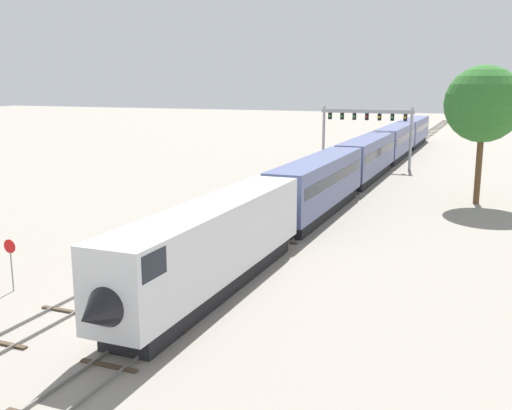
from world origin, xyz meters
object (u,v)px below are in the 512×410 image
(passenger_train, at_px, (368,157))
(signal_gantry, at_px, (367,122))
(stop_sign, at_px, (11,258))
(trackside_tree_left, at_px, (483,104))

(passenger_train, bearing_deg, signal_gantry, 103.39)
(passenger_train, height_order, stop_sign, passenger_train)
(signal_gantry, xyz_separation_m, stop_sign, (-7.75, -54.27, -4.01))
(signal_gantry, bearing_deg, trackside_tree_left, -53.85)
(signal_gantry, relative_size, trackside_tree_left, 0.96)
(passenger_train, bearing_deg, stop_sign, -102.58)
(stop_sign, relative_size, trackside_tree_left, 0.23)
(stop_sign, bearing_deg, trackside_tree_left, 57.08)
(passenger_train, xyz_separation_m, stop_sign, (-10.00, -44.82, -0.74))
(passenger_train, height_order, signal_gantry, signal_gantry)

